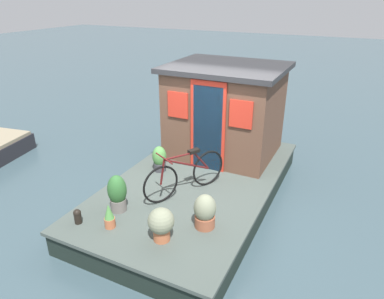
{
  "coord_description": "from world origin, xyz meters",
  "views": [
    {
      "loc": [
        -5.3,
        -2.5,
        3.74
      ],
      "look_at": [
        -0.2,
        0.0,
        1.16
      ],
      "focal_mm": 32.61,
      "sensor_mm": 36.0,
      "label": 1
    }
  ],
  "objects_px": {
    "potted_plant_mint": "(205,211)",
    "mooring_bollard": "(78,216)",
    "bicycle": "(185,174)",
    "potted_plant_fern": "(159,159)",
    "houseboat_cabin": "(225,110)",
    "potted_plant_rosemary": "(161,223)",
    "potted_plant_sage": "(109,216)",
    "potted_plant_thyme": "(117,193)"
  },
  "relations": [
    {
      "from": "potted_plant_sage",
      "to": "potted_plant_rosemary",
      "type": "bearing_deg",
      "value": -83.95
    },
    {
      "from": "potted_plant_rosemary",
      "to": "potted_plant_mint",
      "type": "xyz_separation_m",
      "value": [
        0.56,
        -0.43,
        -0.01
      ]
    },
    {
      "from": "potted_plant_thyme",
      "to": "potted_plant_fern",
      "type": "bearing_deg",
      "value": 4.38
    },
    {
      "from": "potted_plant_sage",
      "to": "mooring_bollard",
      "type": "relative_size",
      "value": 1.68
    },
    {
      "from": "bicycle",
      "to": "potted_plant_sage",
      "type": "distance_m",
      "value": 1.52
    },
    {
      "from": "potted_plant_sage",
      "to": "potted_plant_rosemary",
      "type": "relative_size",
      "value": 0.79
    },
    {
      "from": "potted_plant_rosemary",
      "to": "houseboat_cabin",
      "type": "bearing_deg",
      "value": 5.62
    },
    {
      "from": "potted_plant_fern",
      "to": "potted_plant_sage",
      "type": "bearing_deg",
      "value": -171.87
    },
    {
      "from": "potted_plant_mint",
      "to": "potted_plant_thyme",
      "type": "relative_size",
      "value": 0.86
    },
    {
      "from": "bicycle",
      "to": "potted_plant_fern",
      "type": "xyz_separation_m",
      "value": [
        0.54,
        0.86,
        -0.12
      ]
    },
    {
      "from": "houseboat_cabin",
      "to": "potted_plant_thyme",
      "type": "bearing_deg",
      "value": 166.47
    },
    {
      "from": "mooring_bollard",
      "to": "potted_plant_fern",
      "type": "bearing_deg",
      "value": -6.46
    },
    {
      "from": "potted_plant_fern",
      "to": "potted_plant_mint",
      "type": "relative_size",
      "value": 0.94
    },
    {
      "from": "potted_plant_fern",
      "to": "mooring_bollard",
      "type": "bearing_deg",
      "value": 173.54
    },
    {
      "from": "potted_plant_fern",
      "to": "potted_plant_mint",
      "type": "bearing_deg",
      "value": -129.3
    },
    {
      "from": "bicycle",
      "to": "potted_plant_mint",
      "type": "relative_size",
      "value": 2.74
    },
    {
      "from": "potted_plant_rosemary",
      "to": "mooring_bollard",
      "type": "height_order",
      "value": "potted_plant_rosemary"
    },
    {
      "from": "potted_plant_fern",
      "to": "potted_plant_mint",
      "type": "height_order",
      "value": "potted_plant_mint"
    },
    {
      "from": "potted_plant_fern",
      "to": "potted_plant_rosemary",
      "type": "xyz_separation_m",
      "value": [
        -1.84,
        -1.13,
        0.03
      ]
    },
    {
      "from": "bicycle",
      "to": "potted_plant_thyme",
      "type": "bearing_deg",
      "value": 142.47
    },
    {
      "from": "potted_plant_thyme",
      "to": "mooring_bollard",
      "type": "distance_m",
      "value": 0.69
    },
    {
      "from": "bicycle",
      "to": "potted_plant_mint",
      "type": "height_order",
      "value": "bicycle"
    },
    {
      "from": "potted_plant_mint",
      "to": "mooring_bollard",
      "type": "xyz_separation_m",
      "value": [
        -0.79,
        1.8,
        -0.14
      ]
    },
    {
      "from": "houseboat_cabin",
      "to": "potted_plant_rosemary",
      "type": "height_order",
      "value": "houseboat_cabin"
    },
    {
      "from": "potted_plant_fern",
      "to": "mooring_bollard",
      "type": "height_order",
      "value": "potted_plant_fern"
    },
    {
      "from": "potted_plant_fern",
      "to": "mooring_bollard",
      "type": "xyz_separation_m",
      "value": [
        -2.07,
        0.23,
        -0.13
      ]
    },
    {
      "from": "houseboat_cabin",
      "to": "potted_plant_thyme",
      "type": "distance_m",
      "value": 3.06
    },
    {
      "from": "potted_plant_fern",
      "to": "potted_plant_thyme",
      "type": "distance_m",
      "value": 1.51
    },
    {
      "from": "potted_plant_thyme",
      "to": "houseboat_cabin",
      "type": "bearing_deg",
      "value": -13.53
    },
    {
      "from": "potted_plant_thyme",
      "to": "potted_plant_rosemary",
      "type": "bearing_deg",
      "value": -108.29
    },
    {
      "from": "bicycle",
      "to": "mooring_bollard",
      "type": "xyz_separation_m",
      "value": [
        -1.53,
        1.09,
        -0.25
      ]
    },
    {
      "from": "potted_plant_fern",
      "to": "potted_plant_rosemary",
      "type": "relative_size",
      "value": 1.01
    },
    {
      "from": "houseboat_cabin",
      "to": "potted_plant_mint",
      "type": "bearing_deg",
      "value": -164.4
    },
    {
      "from": "potted_plant_sage",
      "to": "potted_plant_fern",
      "type": "xyz_separation_m",
      "value": [
        1.93,
        0.28,
        0.06
      ]
    },
    {
      "from": "bicycle",
      "to": "potted_plant_sage",
      "type": "xyz_separation_m",
      "value": [
        -1.39,
        0.58,
        -0.18
      ]
    },
    {
      "from": "potted_plant_fern",
      "to": "potted_plant_rosemary",
      "type": "bearing_deg",
      "value": -148.34
    },
    {
      "from": "potted_plant_rosemary",
      "to": "potted_plant_thyme",
      "type": "xyz_separation_m",
      "value": [
        0.34,
        1.02,
        0.04
      ]
    },
    {
      "from": "houseboat_cabin",
      "to": "bicycle",
      "type": "relative_size",
      "value": 1.57
    },
    {
      "from": "houseboat_cabin",
      "to": "potted_plant_sage",
      "type": "bearing_deg",
      "value": 170.82
    },
    {
      "from": "houseboat_cabin",
      "to": "potted_plant_rosemary",
      "type": "distance_m",
      "value": 3.33
    },
    {
      "from": "houseboat_cabin",
      "to": "potted_plant_sage",
      "type": "xyz_separation_m",
      "value": [
        -3.33,
        0.54,
        -0.78
      ]
    },
    {
      "from": "bicycle",
      "to": "potted_plant_thyme",
      "type": "height_order",
      "value": "bicycle"
    }
  ]
}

